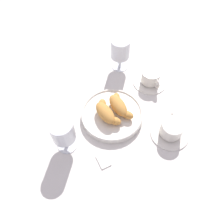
{
  "coord_description": "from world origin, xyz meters",
  "views": [
    {
      "loc": [
        0.44,
        -0.16,
        0.73
      ],
      "look_at": [
        0.01,
        -0.01,
        0.03
      ],
      "focal_mm": 37.01,
      "sensor_mm": 36.0,
      "label": 1
    }
  ],
  "objects_px": {
    "pastry_plate": "(112,115)",
    "juice_glass_left": "(63,132)",
    "coffee_cup_far": "(151,78)",
    "croissant_large": "(106,113)",
    "sugar_packet": "(103,161)",
    "coffee_cup_near": "(171,130)",
    "croissant_small": "(119,106)",
    "juice_glass_right": "(120,50)"
  },
  "relations": [
    {
      "from": "croissant_small",
      "to": "coffee_cup_near",
      "type": "relative_size",
      "value": 1.0
    },
    {
      "from": "coffee_cup_near",
      "to": "coffee_cup_far",
      "type": "height_order",
      "value": "same"
    },
    {
      "from": "juice_glass_left",
      "to": "sugar_packet",
      "type": "height_order",
      "value": "juice_glass_left"
    },
    {
      "from": "pastry_plate",
      "to": "sugar_packet",
      "type": "xyz_separation_m",
      "value": [
        0.15,
        -0.09,
        -0.01
      ]
    },
    {
      "from": "pastry_plate",
      "to": "juice_glass_left",
      "type": "relative_size",
      "value": 1.62
    },
    {
      "from": "pastry_plate",
      "to": "juice_glass_left",
      "type": "height_order",
      "value": "juice_glass_left"
    },
    {
      "from": "pastry_plate",
      "to": "coffee_cup_near",
      "type": "distance_m",
      "value": 0.22
    },
    {
      "from": "pastry_plate",
      "to": "coffee_cup_far",
      "type": "height_order",
      "value": "coffee_cup_far"
    },
    {
      "from": "pastry_plate",
      "to": "croissant_small",
      "type": "bearing_deg",
      "value": 100.62
    },
    {
      "from": "coffee_cup_far",
      "to": "croissant_large",
      "type": "bearing_deg",
      "value": -64.07
    },
    {
      "from": "sugar_packet",
      "to": "coffee_cup_far",
      "type": "bearing_deg",
      "value": 124.95
    },
    {
      "from": "juice_glass_right",
      "to": "croissant_large",
      "type": "bearing_deg",
      "value": -31.02
    },
    {
      "from": "croissant_small",
      "to": "coffee_cup_far",
      "type": "xyz_separation_m",
      "value": [
        -0.1,
        0.17,
        -0.02
      ]
    },
    {
      "from": "pastry_plate",
      "to": "coffee_cup_near",
      "type": "relative_size",
      "value": 1.67
    },
    {
      "from": "juice_glass_left",
      "to": "sugar_packet",
      "type": "bearing_deg",
      "value": 45.19
    },
    {
      "from": "coffee_cup_near",
      "to": "coffee_cup_far",
      "type": "relative_size",
      "value": 1.0
    },
    {
      "from": "pastry_plate",
      "to": "sugar_packet",
      "type": "distance_m",
      "value": 0.18
    },
    {
      "from": "croissant_small",
      "to": "juice_glass_left",
      "type": "relative_size",
      "value": 0.97
    },
    {
      "from": "pastry_plate",
      "to": "juice_glass_right",
      "type": "distance_m",
      "value": 0.27
    },
    {
      "from": "croissant_large",
      "to": "juice_glass_left",
      "type": "height_order",
      "value": "juice_glass_left"
    },
    {
      "from": "pastry_plate",
      "to": "sugar_packet",
      "type": "bearing_deg",
      "value": -28.83
    },
    {
      "from": "croissant_small",
      "to": "juice_glass_left",
      "type": "distance_m",
      "value": 0.23
    },
    {
      "from": "sugar_packet",
      "to": "juice_glass_right",
      "type": "bearing_deg",
      "value": 145.09
    },
    {
      "from": "juice_glass_left",
      "to": "sugar_packet",
      "type": "relative_size",
      "value": 2.8
    },
    {
      "from": "coffee_cup_near",
      "to": "juice_glass_right",
      "type": "xyz_separation_m",
      "value": [
        -0.36,
        -0.05,
        0.07
      ]
    },
    {
      "from": "croissant_small",
      "to": "coffee_cup_near",
      "type": "bearing_deg",
      "value": 44.55
    },
    {
      "from": "coffee_cup_near",
      "to": "sugar_packet",
      "type": "relative_size",
      "value": 2.72
    },
    {
      "from": "pastry_plate",
      "to": "juice_glass_right",
      "type": "relative_size",
      "value": 1.62
    },
    {
      "from": "croissant_small",
      "to": "juice_glass_right",
      "type": "height_order",
      "value": "juice_glass_right"
    },
    {
      "from": "croissant_small",
      "to": "juice_glass_right",
      "type": "xyz_separation_m",
      "value": [
        -0.22,
        0.09,
        0.05
      ]
    },
    {
      "from": "coffee_cup_near",
      "to": "juice_glass_right",
      "type": "distance_m",
      "value": 0.37
    },
    {
      "from": "croissant_small",
      "to": "juice_glass_right",
      "type": "relative_size",
      "value": 0.97
    },
    {
      "from": "coffee_cup_near",
      "to": "juice_glass_left",
      "type": "bearing_deg",
      "value": -102.47
    },
    {
      "from": "juice_glass_right",
      "to": "sugar_packet",
      "type": "xyz_separation_m",
      "value": [
        0.38,
        -0.2,
        -0.09
      ]
    },
    {
      "from": "sugar_packet",
      "to": "croissant_small",
      "type": "bearing_deg",
      "value": 137.09
    },
    {
      "from": "juice_glass_right",
      "to": "coffee_cup_far",
      "type": "bearing_deg",
      "value": 34.74
    },
    {
      "from": "pastry_plate",
      "to": "coffee_cup_far",
      "type": "relative_size",
      "value": 1.67
    },
    {
      "from": "juice_glass_left",
      "to": "coffee_cup_far",
      "type": "bearing_deg",
      "value": 112.93
    },
    {
      "from": "pastry_plate",
      "to": "croissant_large",
      "type": "height_order",
      "value": "croissant_large"
    },
    {
      "from": "sugar_packet",
      "to": "pastry_plate",
      "type": "bearing_deg",
      "value": 143.99
    },
    {
      "from": "coffee_cup_near",
      "to": "croissant_small",
      "type": "bearing_deg",
      "value": -135.45
    },
    {
      "from": "croissant_small",
      "to": "coffee_cup_near",
      "type": "height_order",
      "value": "croissant_small"
    }
  ]
}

